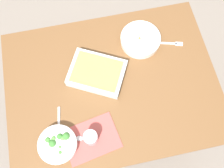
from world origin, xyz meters
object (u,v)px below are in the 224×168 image
spoon_by_stew (141,48)px  spoon_spare (71,138)px  broccoli_bowl (58,144)px  spoon_by_broccoli (59,127)px  baking_dish (97,73)px  fork_on_table (170,43)px  drink_cup (91,138)px  stew_bowl (140,39)px

spoon_by_stew → spoon_spare: size_ratio=1.01×
broccoli_bowl → spoon_by_broccoli: size_ratio=1.15×
baking_dish → spoon_spare: bearing=58.3°
baking_dish → fork_on_table: 0.48m
drink_cup → spoon_by_stew: (-0.39, -0.46, -0.03)m
drink_cup → broccoli_bowl: bearing=-1.4°
spoon_spare → drink_cup: bearing=166.8°
broccoli_bowl → spoon_spare: 0.08m
baking_dish → fork_on_table: baking_dish is taller
baking_dish → spoon_by_stew: size_ratio=2.09×
broccoli_bowl → spoon_spare: (-0.07, -0.02, -0.03)m
broccoli_bowl → spoon_by_stew: bearing=-140.5°
stew_bowl → spoon_by_stew: size_ratio=1.35×
spoon_by_broccoli → baking_dish: bearing=-135.2°
baking_dish → spoon_by_broccoli: (0.26, 0.25, -0.03)m
broccoli_bowl → spoon_by_stew: (-0.56, -0.46, -0.03)m
drink_cup → spoon_spare: (0.10, -0.02, -0.03)m
baking_dish → drink_cup: (0.10, 0.35, 0.00)m
broccoli_bowl → spoon_spare: broccoli_bowl is taller
broccoli_bowl → spoon_spare: size_ratio=1.15×
stew_bowl → baking_dish: size_ratio=0.65×
broccoli_bowl → baking_dish: bearing=-128.0°
baking_dish → spoon_by_broccoli: size_ratio=2.09×
broccoli_bowl → fork_on_table: 0.87m
drink_cup → spoon_by_broccoli: 0.19m
spoon_by_stew → spoon_spare: bearing=42.0°
stew_bowl → broccoli_bowl: bearing=41.9°
spoon_by_stew → spoon_by_broccoli: bearing=34.2°
stew_bowl → spoon_by_stew: 0.05m
baking_dish → drink_cup: 0.36m
spoon_by_broccoli → spoon_spare: bearing=129.1°
fork_on_table → spoon_by_stew: bearing=-1.7°
spoon_by_stew → baking_dish: bearing=21.8°
stew_bowl → spoon_by_broccoli: bearing=37.0°
stew_bowl → broccoli_bowl: size_ratio=1.18×
baking_dish → spoon_spare: size_ratio=2.11×
spoon_by_broccoli → spoon_spare: size_ratio=1.01×
drink_cup → fork_on_table: drink_cup is taller
spoon_spare → fork_on_table: (-0.67, -0.43, -0.00)m
fork_on_table → stew_bowl: bearing=-15.3°
drink_cup → spoon_spare: drink_cup is taller
drink_cup → stew_bowl: bearing=-127.5°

